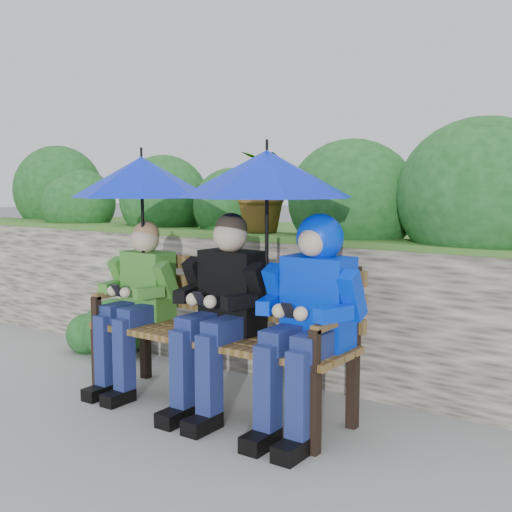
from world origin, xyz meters
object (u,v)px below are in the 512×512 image
Objects in this scene: boy_middle at (222,304)px; park_bench at (224,323)px; umbrella_left at (142,177)px; boy_right at (310,306)px; boy_left at (137,297)px; umbrella_right at (267,174)px.

park_bench is at bearing 121.34° from boy_middle.
umbrella_left reaches higher than boy_middle.
boy_right is 1.32× the size of umbrella_left.
park_bench is 1.45× the size of boy_middle.
umbrella_left is at bearing 176.37° from boy_middle.
boy_right is (0.61, 0.01, 0.05)m from boy_middle.
umbrella_left is (0.03, 0.04, 0.80)m from boy_left.
park_bench is at bearing 7.24° from boy_left.
boy_left is at bearing 179.39° from boy_middle.
boy_left is 0.73m from boy_middle.
boy_right is 0.80m from umbrella_right.
boy_middle is 1.31× the size of umbrella_left.
umbrella_right is (1.02, 0.05, 0.81)m from boy_left.
boy_middle is (0.73, -0.01, 0.03)m from boy_left.
umbrella_right is at bearing -5.35° from park_bench.
umbrella_left is 0.99m from umbrella_right.
umbrella_left is at bearing 54.84° from boy_left.
boy_left is 0.93× the size of boy_right.
umbrella_right is at bearing 171.52° from boy_right.
park_bench is 0.70m from boy_right.
boy_left is at bearing -179.79° from boy_right.
umbrella_right is (-0.32, 0.05, 0.73)m from boy_right.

